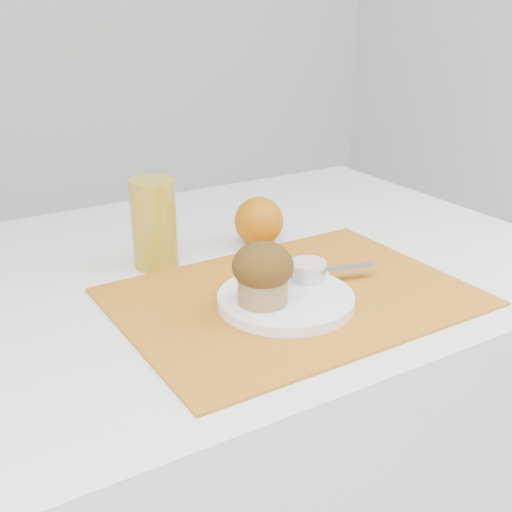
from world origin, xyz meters
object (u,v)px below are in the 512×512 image
juice_glass (154,224)px  muffin (263,272)px  plate (286,300)px  table (210,454)px  orange (259,221)px

juice_glass → muffin: juice_glass is taller
plate → muffin: 0.07m
table → muffin: bearing=-92.0°
plate → juice_glass: 0.26m
juice_glass → plate: bearing=-67.9°
plate → muffin: (-0.04, -0.00, 0.05)m
table → orange: bearing=16.7°
table → plate: 0.43m
table → muffin: (-0.01, -0.19, 0.44)m
table → orange: size_ratio=14.07×
muffin → juice_glass: bearing=103.2°
table → muffin: muffin is taller
plate → juice_glass: bearing=112.1°
orange → plate: bearing=-112.8°
plate → orange: orange is taller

